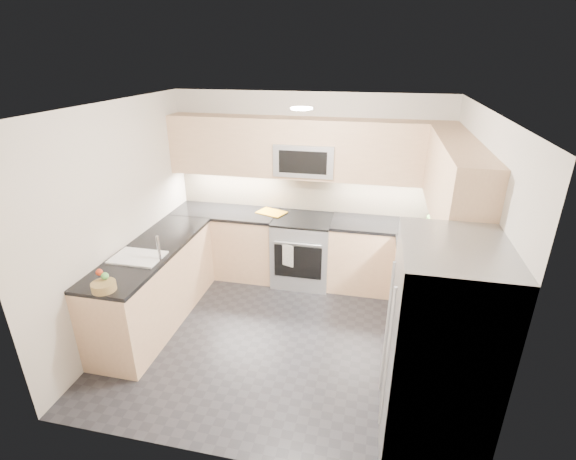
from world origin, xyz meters
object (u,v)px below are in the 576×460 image
object	(u,v)px
microwave	(306,159)
refrigerator	(438,357)
cutting_board	(271,212)
fruit_basket	(104,286)
utensil_bowl	(437,223)
gas_range	(302,251)

from	to	relation	value
microwave	refrigerator	xyz separation A→B (m)	(1.45, -2.55, -0.80)
cutting_board	fruit_basket	size ratio (longest dim) A/B	1.68
microwave	cutting_board	xyz separation A→B (m)	(-0.45, -0.04, -0.75)
microwave	utensil_bowl	size ratio (longest dim) A/B	2.85
refrigerator	fruit_basket	world-z (taller)	refrigerator
microwave	refrigerator	world-z (taller)	microwave
fruit_basket	microwave	bearing A→B (deg)	57.74
utensil_bowl	cutting_board	bearing A→B (deg)	176.90
refrigerator	fruit_basket	size ratio (longest dim) A/B	8.24
gas_range	cutting_board	size ratio (longest dim) A/B	2.48
refrigerator	fruit_basket	bearing A→B (deg)	175.07
cutting_board	microwave	bearing A→B (deg)	4.65
refrigerator	cutting_board	bearing A→B (deg)	127.10
gas_range	refrigerator	bearing A→B (deg)	-59.12
gas_range	utensil_bowl	size ratio (longest dim) A/B	3.41
gas_range	utensil_bowl	xyz separation A→B (m)	(1.68, -0.03, 0.56)
refrigerator	fruit_basket	distance (m)	2.91
refrigerator	cutting_board	distance (m)	3.15
refrigerator	utensil_bowl	size ratio (longest dim) A/B	6.74
fruit_basket	utensil_bowl	bearing A→B (deg)	34.44
utensil_bowl	cutting_board	distance (m)	2.13
microwave	refrigerator	distance (m)	3.04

